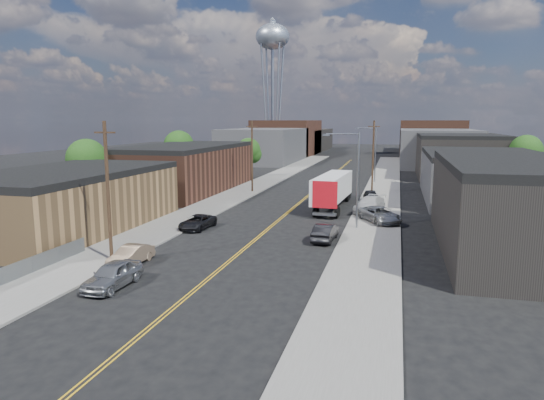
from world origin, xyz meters
The scene contains 34 objects.
ground centered at (0.00, 60.00, 0.00)m, with size 260.00×260.00×0.00m, color black.
centerline centered at (0.00, 45.00, 0.01)m, with size 0.32×120.00×0.01m, color gold.
sidewalk_left centered at (-9.50, 45.00, 0.07)m, with size 5.00×140.00×0.15m, color slate.
sidewalk_right centered at (9.50, 45.00, 0.07)m, with size 5.00×140.00×0.15m, color slate.
warehouse_tan centered at (-18.00, 18.00, 2.80)m, with size 12.00×22.00×5.60m.
warehouse_brown centered at (-18.00, 44.00, 3.30)m, with size 12.00×26.00×6.60m.
industrial_right_a centered at (21.99, 20.00, 3.55)m, with size 14.00×22.00×7.10m.
industrial_right_b centered at (22.00, 46.00, 3.05)m, with size 14.00×24.00×6.10m.
industrial_right_c centered at (22.00, 72.00, 3.80)m, with size 14.00×22.00×7.60m.
skyline_left_a centered at (-20.00, 95.00, 4.00)m, with size 16.00×30.00×8.00m, color #363739.
skyline_right_a centered at (20.00, 95.00, 4.00)m, with size 16.00×30.00×8.00m, color #363739.
skyline_left_b centered at (-20.00, 120.00, 5.00)m, with size 16.00×26.00×10.00m, color #48291D.
skyline_right_b centered at (20.00, 120.00, 5.00)m, with size 16.00×26.00×10.00m, color #48291D.
skyline_left_c centered at (-20.00, 140.00, 3.50)m, with size 16.00×40.00×7.00m, color black.
skyline_right_c centered at (20.00, 140.00, 3.50)m, with size 16.00×40.00×7.00m, color black.
water_tower centered at (-22.00, 110.00, 30.65)m, with size 9.00×9.00×36.90m.
streetlight_near centered at (7.60, 25.00, 5.33)m, with size 3.39×0.25×9.00m.
streetlight_far centered at (7.60, 60.00, 5.33)m, with size 3.39×0.25×9.00m.
utility_pole_left_near centered at (-8.20, 10.00, 5.14)m, with size 1.60×0.26×10.00m.
utility_pole_left_far centered at (-8.20, 45.00, 5.14)m, with size 1.60×0.26×10.00m.
utility_pole_right centered at (8.20, 48.00, 5.14)m, with size 1.60×0.26×10.00m.
chainlink_fence centered at (-11.50, 3.50, 0.66)m, with size 0.05×16.00×1.22m.
tree_left_near centered at (-23.94, 30.00, 5.18)m, with size 4.85×4.76×7.91m.
tree_left_mid centered at (-23.94, 55.00, 5.48)m, with size 5.10×5.04×8.37m.
tree_left_far centered at (-13.94, 62.00, 4.57)m, with size 4.35×4.20×6.97m.
tree_right_far centered at (30.06, 60.00, 5.18)m, with size 4.85×4.76×7.91m.
semi_truck centered at (4.44, 36.10, 2.24)m, with size 3.31×15.18×3.94m.
car_left_a centered at (-5.00, 5.14, 0.79)m, with size 1.86×4.62×1.57m, color #939597.
car_left_b centered at (-6.40, 9.59, 0.67)m, with size 1.43×4.09×1.35m, color #806953.
car_left_c centered at (-6.40, 21.36, 0.64)m, with size 2.13×4.62×1.28m, color black.
car_right_oncoming centered at (5.81, 19.77, 0.74)m, with size 1.56×4.47×1.47m, color black.
car_right_lot_a centered at (10.00, 28.00, 0.91)m, with size 2.51×5.44×1.51m, color gray.
car_right_lot_b centered at (8.72, 33.18, 0.97)m, with size 2.31×5.67×1.65m, color #BEBEBE.
car_right_lot_c centered at (8.46, 39.48, 0.90)m, with size 1.77×4.39×1.50m, color black.
Camera 1 is at (11.42, -19.73, 10.04)m, focal length 32.00 mm.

